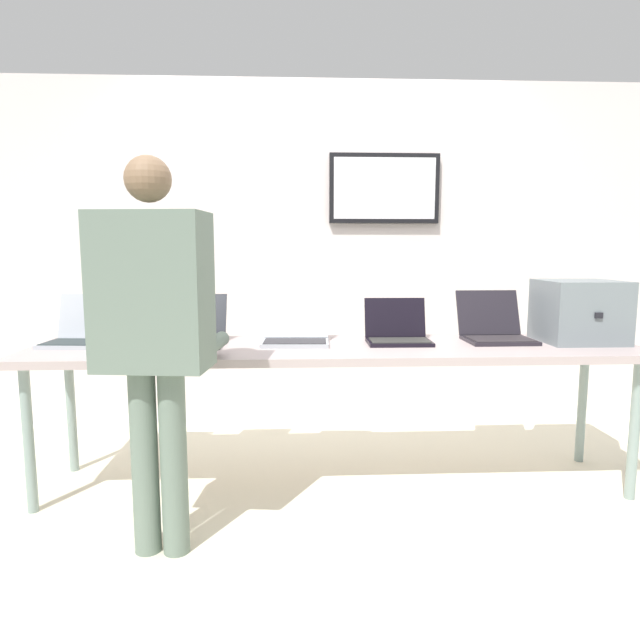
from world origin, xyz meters
name	(u,v)px	position (x,y,z in m)	size (l,w,h in m)	color
ground	(335,487)	(0.00, 0.00, -0.02)	(8.00, 8.00, 0.04)	beige
back_wall	(325,255)	(0.01, 1.13, 1.23)	(8.00, 0.11, 2.44)	silver
workbench	(336,355)	(0.00, 0.00, 0.72)	(3.19, 0.70, 0.77)	#B4A09F
equipment_box	(579,311)	(1.34, 0.06, 0.93)	(0.41, 0.39, 0.34)	slate
laptop_station_0	(85,333)	(-1.34, 0.12, 0.82)	(0.40, 0.35, 0.26)	#ACB2BC
laptop_station_1	(192,333)	(-0.77, 0.11, 0.82)	(0.35, 0.40, 0.25)	black
laptop_station_2	(296,333)	(-0.21, 0.10, 0.82)	(0.37, 0.35, 0.22)	#ACB2BA
laptop_station_3	(397,332)	(0.34, 0.09, 0.82)	(0.34, 0.29, 0.23)	black
laptop_station_4	(495,329)	(0.90, 0.13, 0.83)	(0.36, 0.37, 0.27)	black
person	(154,320)	(-0.78, -0.62, 0.99)	(0.48, 0.62, 1.63)	slate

